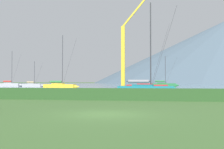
{
  "coord_description": "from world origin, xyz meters",
  "views": [
    {
      "loc": [
        2.74,
        -14.4,
        1.79
      ],
      "look_at": [
        -7.9,
        49.75,
        3.51
      ],
      "focal_mm": 42.75,
      "sensor_mm": 36.0,
      "label": 1
    }
  ],
  "objects": [
    {
      "name": "ground_plane",
      "position": [
        0.0,
        0.0,
        0.0
      ],
      "size": [
        1000.0,
        1000.0,
        0.0
      ],
      "primitive_type": "plane",
      "color": "#3D602D"
    },
    {
      "name": "harbor_water",
      "position": [
        0.0,
        137.0,
        0.0
      ],
      "size": [
        320.0,
        246.0,
        0.0
      ],
      "primitive_type": "cube",
      "color": "slate",
      "rests_on": "ground_plane"
    },
    {
      "name": "sailboat_slip_7",
      "position": [
        -19.57,
        45.57,
        0.72
      ],
      "size": [
        8.49,
        2.75,
        12.73
      ],
      "rotation": [
        0.0,
        0.0,
        0.03
      ],
      "color": "gold",
      "rests_on": "harbor_water"
    },
    {
      "name": "hedge_line",
      "position": [
        0.0,
        11.0,
        0.57
      ],
      "size": [
        80.0,
        1.2,
        1.14
      ],
      "primitive_type": "cube",
      "color": "#284C23",
      "rests_on": "ground_plane"
    },
    {
      "name": "dock_crane",
      "position": [
        -4.33,
        45.37,
        6.83
      ],
      "size": [
        7.39,
        2.0,
        21.95
      ],
      "color": "#333338",
      "rests_on": "ground_plane"
    },
    {
      "name": "sailboat_slip_3",
      "position": [
        1.17,
        36.68,
        0.75
      ],
      "size": [
        8.87,
        3.23,
        13.26
      ],
      "rotation": [
        0.0,
        0.0,
        -0.09
      ],
      "color": "red",
      "rests_on": "harbor_water"
    },
    {
      "name": "sailboat_slip_10",
      "position": [
        -37.23,
        67.79,
        0.63
      ],
      "size": [
        7.71,
        2.73,
        8.49
      ],
      "rotation": [
        0.0,
        0.0,
        -0.07
      ],
      "color": "#9E9EA3",
      "rests_on": "harbor_water"
    },
    {
      "name": "sailboat_slip_6",
      "position": [
        1.51,
        22.11,
        0.73
      ],
      "size": [
        8.73,
        3.14,
        12.58
      ],
      "rotation": [
        0.0,
        0.0,
        -0.08
      ],
      "color": "#19707A",
      "rests_on": "harbor_water"
    },
    {
      "name": "sailboat_slip_2",
      "position": [
        -48.26,
        72.81,
        0.74
      ],
      "size": [
        8.76,
        2.65,
        12.61
      ],
      "rotation": [
        0.0,
        0.0,
        0.01
      ],
      "color": "#9E9EA3",
      "rests_on": "harbor_water"
    },
    {
      "name": "sailboat_slip_1",
      "position": [
        5.08,
        71.56,
        0.73
      ],
      "size": [
        9.05,
        3.22,
        9.87
      ],
      "rotation": [
        0.0,
        0.0,
        -0.08
      ],
      "color": "#236B38",
      "rests_on": "harbor_water"
    }
  ]
}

